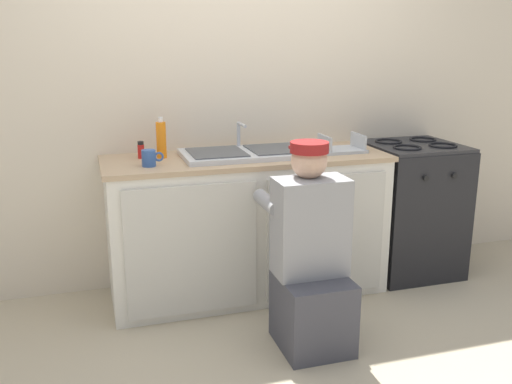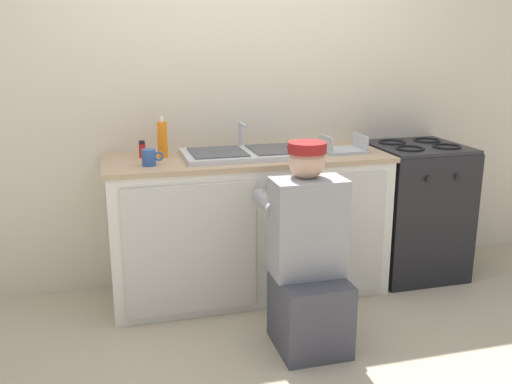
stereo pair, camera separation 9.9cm
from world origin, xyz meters
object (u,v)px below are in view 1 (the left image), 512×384
Objects in this scene: sink_double_basin at (247,153)px; stove_range at (410,208)px; coffee_mug at (149,158)px; soap_bottle_orange at (161,140)px; spice_bottle_red at (141,150)px; dish_rack_tray at (341,148)px; plumber_person at (311,264)px.

sink_double_basin reaches higher than stove_range.
sink_double_basin reaches higher than coffee_mug.
soap_bottle_orange is 2.38× the size of spice_bottle_red.
dish_rack_tray is (1.14, -0.14, -0.09)m from soap_bottle_orange.
dish_rack_tray is at bearing 55.24° from plumber_person.
sink_double_basin is at bearing 100.56° from plumber_person.
sink_double_basin is 0.63m from coffee_mug.
plumber_person is 8.76× the size of coffee_mug.
soap_bottle_orange reaches higher than spice_bottle_red.
sink_double_basin is at bearing 176.02° from dish_rack_tray.
dish_rack_tray is (0.49, 0.70, 0.47)m from plumber_person.
soap_bottle_orange is 1.15m from dish_rack_tray.
coffee_mug is at bearing -176.13° from stove_range.
soap_bottle_orange is at bearing 173.17° from dish_rack_tray.
spice_bottle_red is at bearing 170.07° from soap_bottle_orange.
stove_range is at bearing -3.64° from spice_bottle_red.
stove_range is 8.87× the size of spice_bottle_red.
plumber_person reaches higher than stove_range.
sink_double_basin is 0.65m from spice_bottle_red.
coffee_mug is at bearing -84.74° from spice_bottle_red.
dish_rack_tray is (1.24, 0.08, -0.02)m from coffee_mug.
spice_bottle_red is at bearing 176.36° from stove_range.
coffee_mug is (-0.75, 0.62, 0.49)m from plumber_person.
coffee_mug is 1.20× the size of spice_bottle_red.
sink_double_basin is 0.53m from soap_bottle_orange.
plumber_person is 4.42× the size of soap_bottle_orange.
soap_bottle_orange is (0.10, 0.22, 0.07)m from coffee_mug.
plumber_person reaches higher than coffee_mug.
dish_rack_tray is at bearing -6.83° from soap_bottle_orange.
dish_rack_tray is 1.27m from spice_bottle_red.
spice_bottle_red is (-0.77, 0.86, 0.50)m from plumber_person.
stove_range is at bearing 3.87° from coffee_mug.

